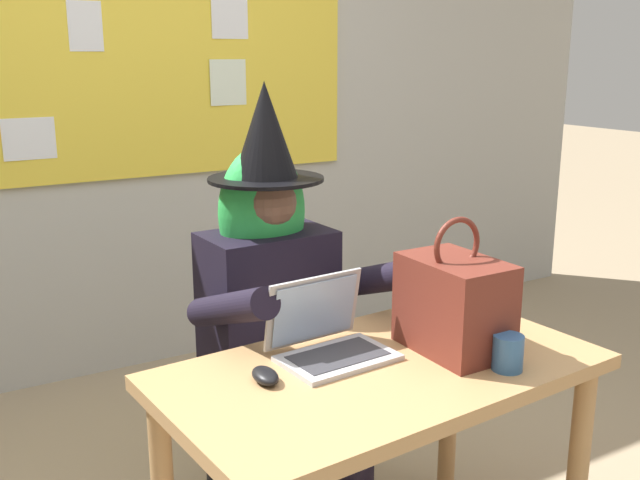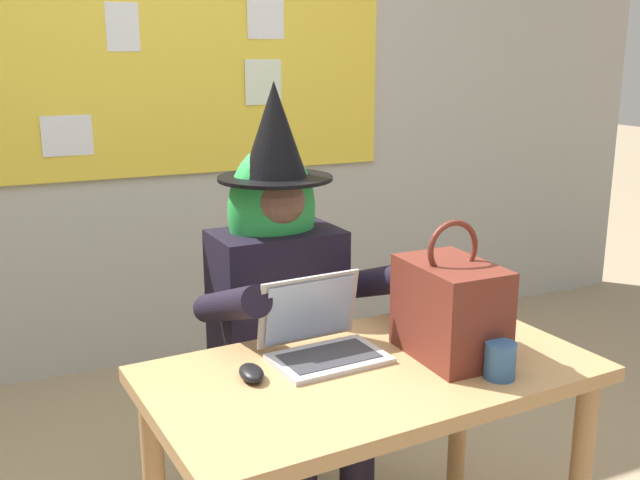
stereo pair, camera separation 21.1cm
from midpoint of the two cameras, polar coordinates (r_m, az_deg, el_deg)
name	(u,v)px [view 2 (the right image)]	position (r m, az deg, el deg)	size (l,w,h in m)	color
wall_back_bulletin	(145,69)	(3.59, -11.82, 12.88)	(6.00, 2.17, 2.87)	#B2B2AD
desk_main	(371,405)	(2.01, 7.09, -12.67)	(1.21, 0.72, 0.72)	tan
chair_at_desk	(272,355)	(2.60, -1.40, -8.99)	(0.43, 0.43, 0.89)	black
person_costumed	(284,287)	(2.39, -0.28, -3.70)	(0.61, 0.66, 1.44)	black
laptop	(321,339)	(2.00, 3.14, -7.74)	(0.31, 0.26, 0.21)	#B7B7BC
computer_mouse	(251,373)	(1.87, -2.11, -10.35)	(0.06, 0.10, 0.03)	black
handbag	(450,308)	(2.02, 13.07, -5.24)	(0.20, 0.30, 0.38)	maroon
coffee_mug	(500,360)	(1.95, 16.90, -9.01)	(0.08, 0.08, 0.10)	#336099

